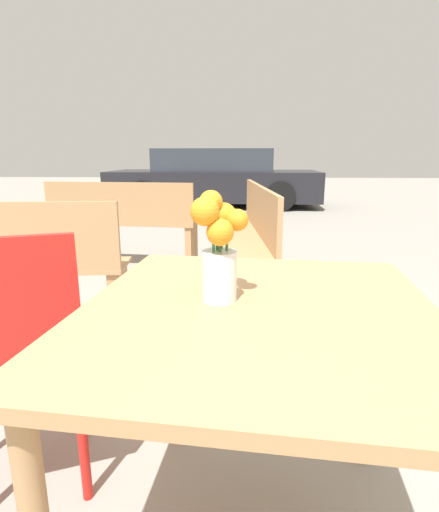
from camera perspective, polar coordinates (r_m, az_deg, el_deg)
The scene contains 6 objects.
table_front at distance 1.02m, azimuth 5.47°, elevation -12.37°, with size 0.94×1.00×0.74m.
flower_vase at distance 0.98m, azimuth -0.09°, elevation 0.96°, with size 0.14×0.15×0.27m.
cafe_chair at distance 1.40m, azimuth -27.04°, elevation -11.95°, with size 0.52×0.52×0.89m.
bench_middle at distance 4.10m, azimuth -13.64°, elevation 4.76°, with size 1.51×0.50×0.85m.
bench_far at distance 3.44m, azimuth 4.33°, elevation 3.69°, with size 0.51×1.91×0.85m.
parked_car at distance 9.06m, azimuth -0.74°, elevation 10.97°, with size 4.57×1.96×1.24m.
Camera 1 is at (-0.05, -0.91, 1.10)m, focal length 28.00 mm.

